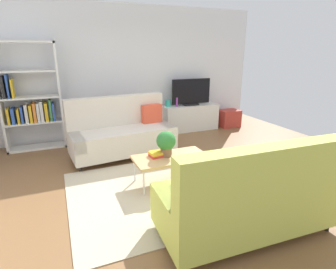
% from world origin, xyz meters
% --- Properties ---
extents(ground_plane, '(7.68, 7.68, 0.00)m').
position_xyz_m(ground_plane, '(0.00, 0.00, 0.00)').
color(ground_plane, brown).
extents(wall_far, '(6.40, 0.12, 2.90)m').
position_xyz_m(wall_far, '(0.00, 2.80, 1.45)').
color(wall_far, silver).
rests_on(wall_far, ground_plane).
extents(area_rug, '(2.90, 2.20, 0.01)m').
position_xyz_m(area_rug, '(-0.14, -0.17, 0.01)').
color(area_rug, beige).
rests_on(area_rug, ground_plane).
extents(couch_beige, '(1.97, 1.03, 1.10)m').
position_xyz_m(couch_beige, '(-0.49, 1.45, 0.44)').
color(couch_beige, beige).
rests_on(couch_beige, ground_plane).
extents(couch_green, '(1.94, 0.93, 1.10)m').
position_xyz_m(couch_green, '(0.19, -1.39, 0.44)').
color(couch_green, '#C1CC51').
rests_on(couch_green, ground_plane).
extents(coffee_table, '(1.10, 0.56, 0.42)m').
position_xyz_m(coffee_table, '(-0.09, 0.03, 0.39)').
color(coffee_table, tan).
rests_on(coffee_table, ground_plane).
extents(tv_console, '(1.40, 0.44, 0.64)m').
position_xyz_m(tv_console, '(1.48, 2.46, 0.32)').
color(tv_console, silver).
rests_on(tv_console, ground_plane).
extents(tv, '(1.00, 0.20, 0.64)m').
position_xyz_m(tv, '(1.48, 2.44, 0.95)').
color(tv, black).
rests_on(tv, tv_console).
extents(bookshelf, '(1.10, 0.36, 2.10)m').
position_xyz_m(bookshelf, '(-2.04, 2.48, 0.97)').
color(bookshelf, white).
rests_on(bookshelf, ground_plane).
extents(storage_trunk, '(0.52, 0.40, 0.44)m').
position_xyz_m(storage_trunk, '(2.58, 2.36, 0.22)').
color(storage_trunk, '#B2382D').
rests_on(storage_trunk, ground_plane).
extents(potted_plant, '(0.29, 0.29, 0.38)m').
position_xyz_m(potted_plant, '(-0.15, 0.08, 0.63)').
color(potted_plant, brown).
rests_on(potted_plant, coffee_table).
extents(table_book_0, '(0.26, 0.21, 0.04)m').
position_xyz_m(table_book_0, '(-0.27, 0.11, 0.44)').
color(table_book_0, red).
rests_on(table_book_0, coffee_table).
extents(table_book_1, '(0.26, 0.21, 0.04)m').
position_xyz_m(table_book_1, '(-0.27, 0.11, 0.48)').
color(table_book_1, gold).
rests_on(table_book_1, table_book_0).
extents(vase_0, '(0.13, 0.13, 0.15)m').
position_xyz_m(vase_0, '(0.90, 2.51, 0.72)').
color(vase_0, '#33B29E').
rests_on(vase_0, tv_console).
extents(bottle_0, '(0.05, 0.05, 0.22)m').
position_xyz_m(bottle_0, '(1.09, 2.42, 0.75)').
color(bottle_0, purple).
rests_on(bottle_0, tv_console).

